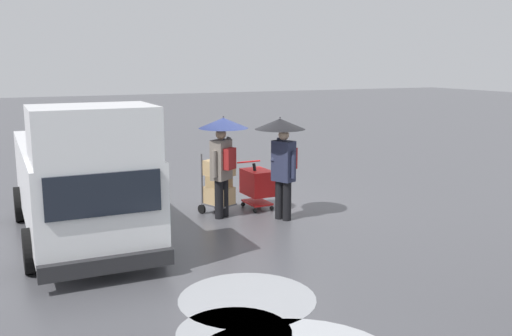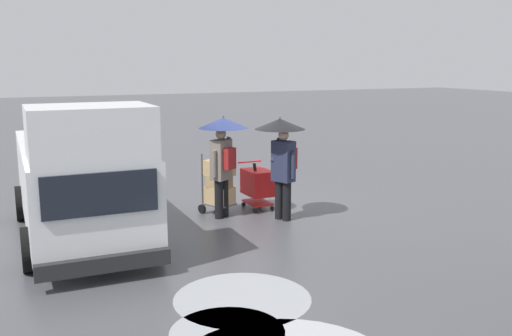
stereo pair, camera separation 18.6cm
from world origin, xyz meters
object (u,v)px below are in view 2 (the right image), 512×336
Objects in this scene: pedestrian_pink_side at (223,144)px; pedestrian_black_side at (282,145)px; shopping_cart_vendor at (258,184)px; hand_dolly_boxes at (219,183)px; cargo_van_parked_right at (80,177)px.

pedestrian_pink_side is 1.23m from pedestrian_black_side.
shopping_cart_vendor is 0.95m from hand_dolly_boxes.
cargo_van_parked_right is at bearing 12.94° from hand_dolly_boxes.
cargo_van_parked_right is 4.06× the size of hand_dolly_boxes.
shopping_cart_vendor is at bearing -169.32° from cargo_van_parked_right.
hand_dolly_boxes is 0.61× the size of pedestrian_pink_side.
cargo_van_parked_right is 2.49× the size of pedestrian_pink_side.
cargo_van_parked_right is 4.00m from pedestrian_black_side.
hand_dolly_boxes is at bearing -167.06° from cargo_van_parked_right.
pedestrian_pink_side is at bearing 19.26° from shopping_cart_vendor.
hand_dolly_boxes is (0.94, 0.06, 0.10)m from shopping_cart_vendor.
hand_dolly_boxes reaches higher than shopping_cart_vendor.
cargo_van_parked_right reaches higher than hand_dolly_boxes.
shopping_cart_vendor is at bearing -176.57° from hand_dolly_boxes.
pedestrian_pink_side is at bearing -32.28° from pedestrian_black_side.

